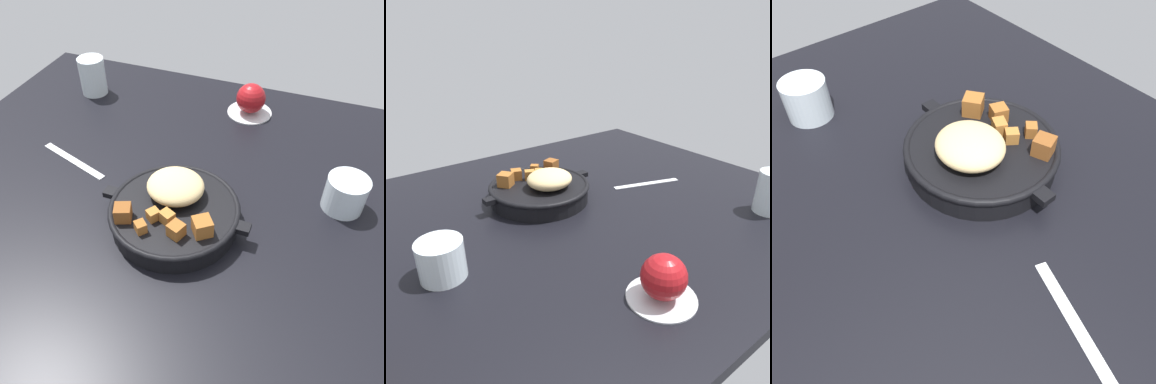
% 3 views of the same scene
% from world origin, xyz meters
% --- Properties ---
extents(ground_plane, '(1.15, 0.95, 0.02)m').
position_xyz_m(ground_plane, '(0.00, 0.00, -0.01)').
color(ground_plane, black).
extents(cast_iron_skillet, '(0.29, 0.25, 0.09)m').
position_xyz_m(cast_iron_skillet, '(0.04, -0.09, 0.03)').
color(cast_iron_skillet, black).
rests_on(cast_iron_skillet, ground_plane).
extents(saucer_plate, '(0.12, 0.12, 0.01)m').
position_xyz_m(saucer_plate, '(0.08, 0.33, 0.00)').
color(saucer_plate, '#B7BABF').
rests_on(saucer_plate, ground_plane).
extents(red_apple, '(0.07, 0.07, 0.07)m').
position_xyz_m(red_apple, '(0.08, 0.33, 0.04)').
color(red_apple, maroon).
rests_on(red_apple, saucer_plate).
extents(butter_knife, '(0.19, 0.08, 0.00)m').
position_xyz_m(butter_knife, '(-0.25, 0.00, 0.00)').
color(butter_knife, silver).
rests_on(butter_knife, ground_plane).
extents(water_glass_tall, '(0.07, 0.07, 0.10)m').
position_xyz_m(water_glass_tall, '(-0.35, 0.29, 0.05)').
color(water_glass_tall, silver).
rests_on(water_glass_tall, ground_plane).
extents(water_glass_short, '(0.08, 0.08, 0.07)m').
position_xyz_m(water_glass_short, '(0.34, 0.06, 0.04)').
color(water_glass_short, silver).
rests_on(water_glass_short, ground_plane).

